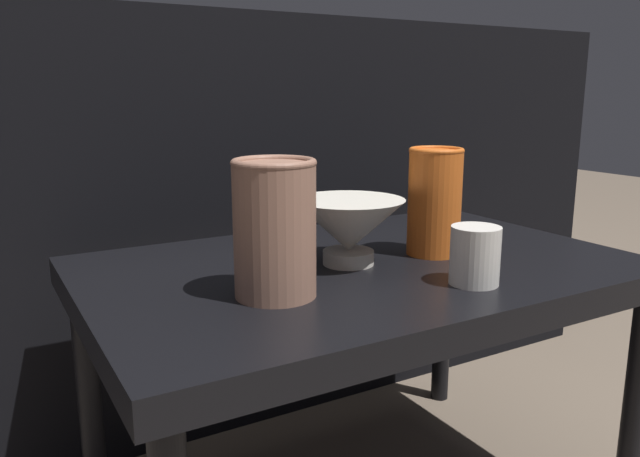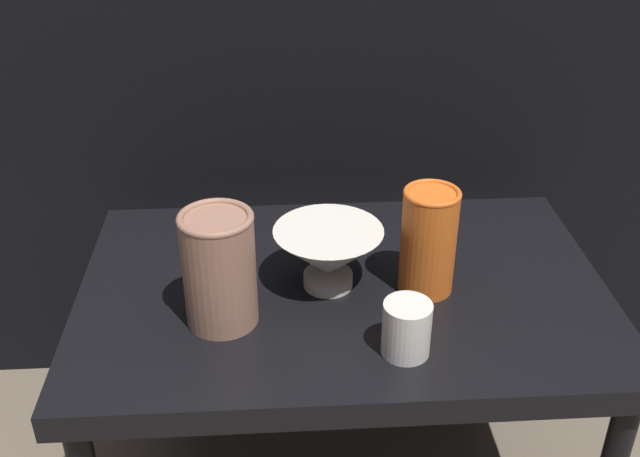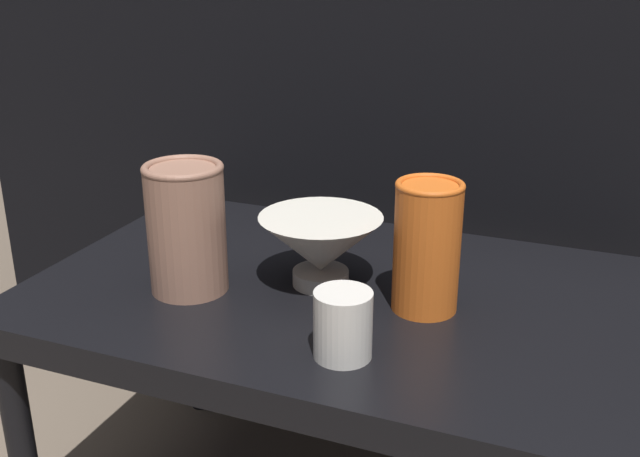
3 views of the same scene
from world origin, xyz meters
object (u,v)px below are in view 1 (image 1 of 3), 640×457
(bowl, at_px, (348,226))
(vase_colorful_right, at_px, (435,200))
(cup, at_px, (475,255))
(vase_textured_left, at_px, (275,227))

(bowl, xyz_separation_m, vase_colorful_right, (0.14, -0.02, 0.03))
(bowl, height_order, vase_colorful_right, vase_colorful_right)
(bowl, bearing_deg, vase_colorful_right, -7.41)
(vase_colorful_right, xyz_separation_m, cup, (-0.05, -0.14, -0.05))
(bowl, distance_m, vase_colorful_right, 0.15)
(vase_colorful_right, bearing_deg, vase_textured_left, -168.76)
(vase_textured_left, distance_m, vase_colorful_right, 0.30)
(vase_colorful_right, bearing_deg, bowl, 172.59)
(vase_colorful_right, distance_m, cup, 0.16)
(bowl, bearing_deg, cup, -61.10)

